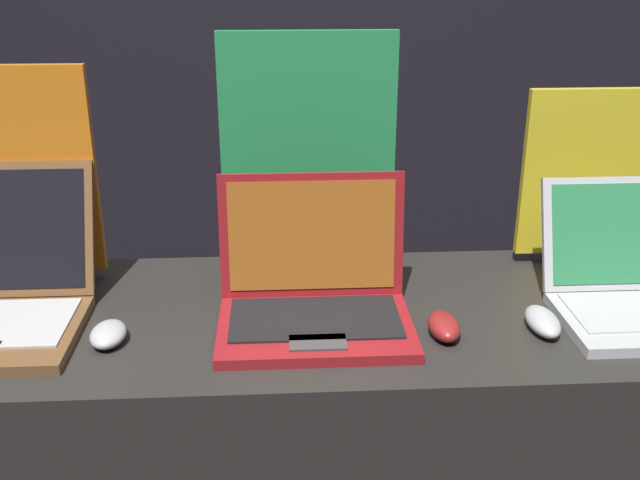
{
  "coord_description": "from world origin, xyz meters",
  "views": [
    {
      "loc": [
        -0.08,
        -1.02,
        1.6
      ],
      "look_at": [
        -0.0,
        0.29,
        1.08
      ],
      "focal_mm": 42.0,
      "sensor_mm": 36.0,
      "label": 1
    }
  ],
  "objects_px": {
    "mouse_middle": "(444,326)",
    "mouse_front": "(108,334)",
    "promo_stand_front": "(16,183)",
    "promo_stand_middle": "(308,163)",
    "mouse_back": "(543,321)",
    "laptop_middle": "(314,290)",
    "promo_stand_back": "(599,182)"
  },
  "relations": [
    {
      "from": "mouse_front",
      "to": "laptop_middle",
      "type": "distance_m",
      "value": 0.38
    },
    {
      "from": "mouse_back",
      "to": "laptop_middle",
      "type": "bearing_deg",
      "value": 171.06
    },
    {
      "from": "promo_stand_front",
      "to": "laptop_middle",
      "type": "relative_size",
      "value": 1.27
    },
    {
      "from": "promo_stand_front",
      "to": "promo_stand_middle",
      "type": "height_order",
      "value": "promo_stand_middle"
    },
    {
      "from": "mouse_front",
      "to": "mouse_back",
      "type": "height_order",
      "value": "mouse_back"
    },
    {
      "from": "mouse_middle",
      "to": "mouse_front",
      "type": "bearing_deg",
      "value": 179.05
    },
    {
      "from": "promo_stand_middle",
      "to": "mouse_back",
      "type": "bearing_deg",
      "value": -34.6
    },
    {
      "from": "mouse_front",
      "to": "laptop_middle",
      "type": "height_order",
      "value": "laptop_middle"
    },
    {
      "from": "promo_stand_front",
      "to": "promo_stand_middle",
      "type": "xyz_separation_m",
      "value": [
        0.6,
        0.01,
        0.03
      ]
    },
    {
      "from": "mouse_back",
      "to": "promo_stand_middle",
      "type": "bearing_deg",
      "value": 145.4
    },
    {
      "from": "promo_stand_front",
      "to": "promo_stand_back",
      "type": "relative_size",
      "value": 1.16
    },
    {
      "from": "promo_stand_front",
      "to": "mouse_middle",
      "type": "bearing_deg",
      "value": -19.48
    },
    {
      "from": "laptop_middle",
      "to": "mouse_back",
      "type": "relative_size",
      "value": 3.08
    },
    {
      "from": "mouse_middle",
      "to": "promo_stand_back",
      "type": "height_order",
      "value": "promo_stand_back"
    },
    {
      "from": "promo_stand_front",
      "to": "mouse_middle",
      "type": "height_order",
      "value": "promo_stand_front"
    },
    {
      "from": "laptop_middle",
      "to": "mouse_middle",
      "type": "bearing_deg",
      "value": -18.07
    },
    {
      "from": "mouse_middle",
      "to": "promo_stand_middle",
      "type": "distance_m",
      "value": 0.44
    },
    {
      "from": "promo_stand_front",
      "to": "mouse_middle",
      "type": "xyz_separation_m",
      "value": [
        0.83,
        -0.29,
        -0.2
      ]
    },
    {
      "from": "mouse_middle",
      "to": "promo_stand_middle",
      "type": "height_order",
      "value": "promo_stand_middle"
    },
    {
      "from": "promo_stand_front",
      "to": "mouse_back",
      "type": "xyz_separation_m",
      "value": [
        1.02,
        -0.28,
        -0.2
      ]
    },
    {
      "from": "laptop_middle",
      "to": "promo_stand_back",
      "type": "height_order",
      "value": "promo_stand_back"
    },
    {
      "from": "promo_stand_middle",
      "to": "mouse_back",
      "type": "xyz_separation_m",
      "value": [
        0.42,
        -0.29,
        -0.23
      ]
    },
    {
      "from": "laptop_middle",
      "to": "promo_stand_middle",
      "type": "bearing_deg",
      "value": 90.0
    },
    {
      "from": "laptop_middle",
      "to": "mouse_back",
      "type": "xyz_separation_m",
      "value": [
        0.42,
        -0.07,
        -0.04
      ]
    },
    {
      "from": "promo_stand_front",
      "to": "mouse_back",
      "type": "relative_size",
      "value": 3.9
    },
    {
      "from": "promo_stand_front",
      "to": "promo_stand_middle",
      "type": "bearing_deg",
      "value": 0.66
    },
    {
      "from": "laptop_middle",
      "to": "promo_stand_back",
      "type": "distance_m",
      "value": 0.7
    },
    {
      "from": "promo_stand_front",
      "to": "promo_stand_middle",
      "type": "relative_size",
      "value": 0.88
    },
    {
      "from": "mouse_front",
      "to": "promo_stand_middle",
      "type": "bearing_deg",
      "value": 37.82
    },
    {
      "from": "promo_stand_back",
      "to": "mouse_middle",
      "type": "bearing_deg",
      "value": -140.68
    },
    {
      "from": "mouse_back",
      "to": "promo_stand_front",
      "type": "bearing_deg",
      "value": 164.43
    },
    {
      "from": "promo_stand_back",
      "to": "promo_stand_middle",
      "type": "bearing_deg",
      "value": -177.36
    }
  ]
}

